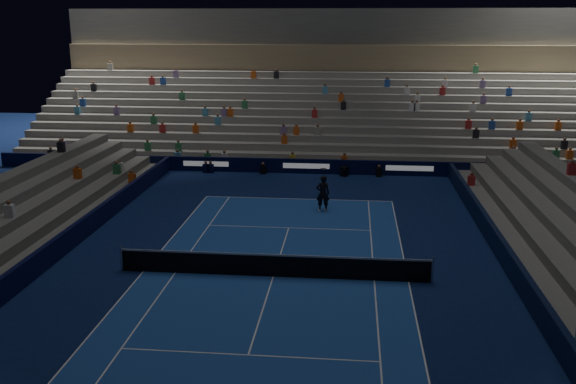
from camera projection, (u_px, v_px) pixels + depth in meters
The scene contains 9 objects.
ground at pixel (273, 277), 26.13m from camera, with size 90.00×90.00×0.00m, color #0B1845.
court_surface at pixel (273, 277), 26.13m from camera, with size 10.97×23.77×0.01m, color #1B4497.
sponsor_barrier_far at pixel (306, 166), 43.78m from camera, with size 44.00×0.25×1.00m, color black.
sponsor_barrier_east at pixel (518, 274), 25.06m from camera, with size 0.25×37.00×1.00m, color black.
sponsor_barrier_west at pixel (46, 257), 26.94m from camera, with size 0.25×37.00×1.00m, color black.
grandstand_main at pixel (315, 107), 52.06m from camera, with size 44.00×15.20×11.20m.
tennis_net at pixel (273, 265), 26.00m from camera, with size 12.90×0.10×1.10m.
tennis_player at pixel (323, 193), 34.88m from camera, with size 0.74×0.49×2.03m, color black.
broadcast_camera at pixel (344, 171), 43.10m from camera, with size 0.60×0.99×0.63m.
Camera 1 is at (3.05, -24.15, 10.14)m, focal length 39.74 mm.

